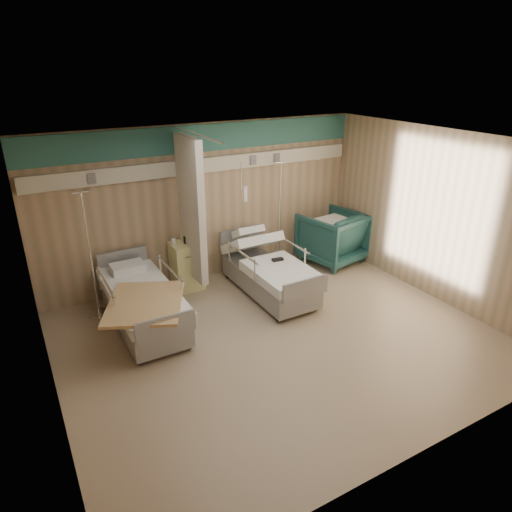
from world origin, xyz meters
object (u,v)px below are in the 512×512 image
Objects in this scene: visitor_armchair at (332,237)px; iv_stand_right at (279,244)px; bed_right at (269,277)px; bed_left at (144,308)px; iv_stand_left at (96,291)px; bedside_cabinet at (187,266)px.

visitor_armchair is 1.08m from iv_stand_right.
bed_right is at bearing -129.67° from iv_stand_right.
iv_stand_left is (-0.54, 0.71, 0.10)m from bed_left.
iv_stand_left is at bearing -12.74° from visitor_armchair.
iv_stand_right is at bearing 18.00° from bed_left.
iv_stand_left reaches higher than visitor_armchair.
iv_stand_left reaches higher than bed_left.
iv_stand_right is 3.57m from iv_stand_left.
bed_left is at bearing -139.40° from bedside_cabinet.
bedside_cabinet is (-1.15, 0.90, 0.11)m from bed_right.
bedside_cabinet is at bearing 141.95° from bed_right.
bed_right is at bearing -38.05° from bedside_cabinet.
visitor_armchair is at bearing 8.49° from bed_left.
iv_stand_left reaches higher than bedside_cabinet.
visitor_armchair is (1.82, 0.60, 0.19)m from bed_right.
iv_stand_left is (-1.59, -0.19, -0.01)m from bedside_cabinet.
bedside_cabinet is 1.61m from iv_stand_left.
bed_right is 1.93× the size of visitor_armchair.
iv_stand_left is at bearing -173.06° from bedside_cabinet.
bed_left is (-2.20, 0.00, 0.00)m from bed_right.
bed_left is at bearing -162.00° from iv_stand_right.
visitor_armchair is at bearing -20.56° from iv_stand_right.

